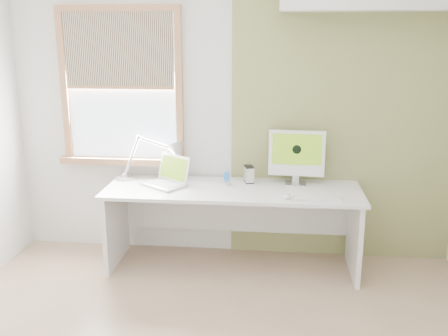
# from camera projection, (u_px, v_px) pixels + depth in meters

# --- Properties ---
(room) EXTENTS (4.04, 3.54, 2.64)m
(room) POSITION_uv_depth(u_px,v_px,m) (205.00, 165.00, 2.82)
(room) COLOR tan
(room) RESTS_ON ground
(accent_wall) EXTENTS (2.00, 0.02, 2.60)m
(accent_wall) POSITION_uv_depth(u_px,v_px,m) (345.00, 118.00, 4.39)
(accent_wall) COLOR olive
(accent_wall) RESTS_ON room
(window) EXTENTS (1.20, 0.14, 1.42)m
(window) POSITION_uv_depth(u_px,v_px,m) (121.00, 88.00, 4.50)
(window) COLOR #A66A43
(window) RESTS_ON room
(desk) EXTENTS (2.20, 0.70, 0.73)m
(desk) POSITION_uv_depth(u_px,v_px,m) (233.00, 208.00, 4.40)
(desk) COLOR silver
(desk) RESTS_ON room
(desk_lamp) EXTENTS (0.73, 0.36, 0.40)m
(desk_lamp) POSITION_uv_depth(u_px,v_px,m) (168.00, 155.00, 4.57)
(desk_lamp) COLOR silver
(desk_lamp) RESTS_ON desk
(laptop) EXTENTS (0.46, 0.44, 0.25)m
(laptop) POSITION_uv_depth(u_px,v_px,m) (168.00, 178.00, 4.39)
(laptop) COLOR silver
(laptop) RESTS_ON desk
(phone_dock) EXTENTS (0.09, 0.09, 0.14)m
(phone_dock) POSITION_uv_depth(u_px,v_px,m) (227.00, 181.00, 4.38)
(phone_dock) COLOR silver
(phone_dock) RESTS_ON desk
(external_drive) EXTENTS (0.10, 0.13, 0.15)m
(external_drive) POSITION_uv_depth(u_px,v_px,m) (249.00, 174.00, 4.45)
(external_drive) COLOR silver
(external_drive) RESTS_ON desk
(imac) EXTENTS (0.49, 0.17, 0.48)m
(imac) POSITION_uv_depth(u_px,v_px,m) (297.00, 154.00, 4.36)
(imac) COLOR silver
(imac) RESTS_ON desk
(keyboard) EXTENTS (0.40, 0.12, 0.02)m
(keyboard) POSITION_uv_depth(u_px,v_px,m) (318.00, 199.00, 3.99)
(keyboard) COLOR white
(keyboard) RESTS_ON desk
(mouse) EXTENTS (0.07, 0.11, 0.03)m
(mouse) POSITION_uv_depth(u_px,v_px,m) (287.00, 196.00, 4.03)
(mouse) COLOR white
(mouse) RESTS_ON desk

